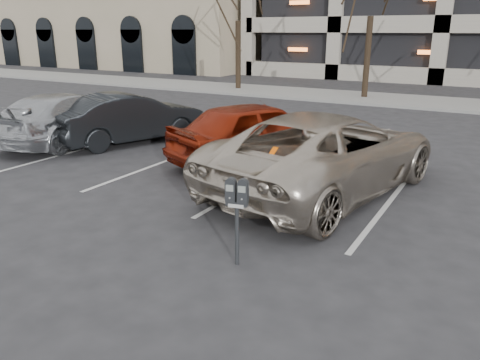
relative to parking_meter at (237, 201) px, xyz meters
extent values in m
plane|color=#28282B|center=(-0.12, 1.35, -0.96)|extent=(140.00, 140.00, 0.00)
cube|color=gray|center=(-0.12, 17.35, -0.90)|extent=(80.00, 4.00, 0.12)
cube|color=silver|center=(-9.92, 3.65, -0.95)|extent=(0.10, 5.20, 0.00)
cube|color=silver|center=(-7.12, 3.65, -0.95)|extent=(0.10, 5.20, 0.00)
cube|color=silver|center=(-4.32, 3.65, -0.95)|extent=(0.10, 5.20, 0.00)
cube|color=silver|center=(-1.52, 3.65, -0.95)|extent=(0.10, 5.20, 0.00)
cube|color=silver|center=(1.28, 3.65, -0.95)|extent=(0.10, 5.20, 0.00)
cylinder|color=black|center=(-10.12, 17.35, 0.86)|extent=(0.28, 0.28, 3.63)
cylinder|color=black|center=(-3.12, 17.35, 0.93)|extent=(0.28, 0.28, 3.78)
cylinder|color=black|center=(0.00, 0.00, -0.51)|extent=(0.06, 0.06, 0.90)
cube|color=black|center=(0.00, 0.00, -0.04)|extent=(0.32, 0.17, 0.06)
cube|color=silver|center=(0.01, -0.05, -0.06)|extent=(0.22, 0.06, 0.05)
cube|color=gray|center=(-0.07, -0.08, 0.19)|extent=(0.10, 0.03, 0.09)
cube|color=gray|center=(0.10, -0.04, 0.19)|extent=(0.10, 0.03, 0.09)
imported|color=beige|center=(-0.07, 3.67, -0.14)|extent=(3.79, 6.27, 1.63)
cube|color=#F65B05|center=(-0.42, 2.65, 0.67)|extent=(0.10, 0.20, 0.01)
imported|color=maroon|center=(-2.30, 4.90, -0.18)|extent=(3.51, 4.91, 1.55)
imported|color=black|center=(-6.55, 4.99, -0.23)|extent=(2.97, 4.66, 1.45)
imported|color=#B3B7BB|center=(-8.18, 4.14, -0.24)|extent=(2.68, 5.19, 1.44)
camera|label=1|loc=(3.02, -5.13, 2.21)|focal=35.00mm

